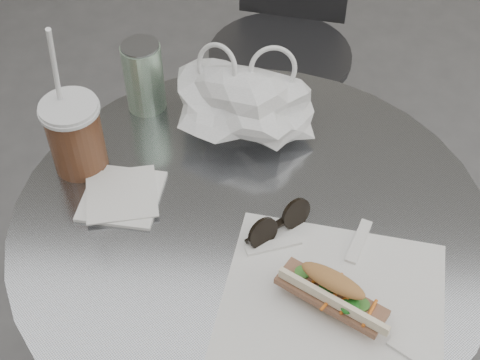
# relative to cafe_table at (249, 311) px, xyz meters

# --- Properties ---
(cafe_table) EXTENTS (0.76, 0.76, 0.74)m
(cafe_table) POSITION_rel_cafe_table_xyz_m (0.00, 0.00, 0.00)
(cafe_table) COLOR slate
(cafe_table) RESTS_ON ground
(chair_far) EXTENTS (0.39, 0.41, 0.73)m
(chair_far) POSITION_rel_cafe_table_xyz_m (0.04, 0.85, -0.14)
(chair_far) COLOR #313133
(chair_far) RESTS_ON ground
(sandwich_paper) EXTENTS (0.35, 0.33, 0.00)m
(sandwich_paper) POSITION_rel_cafe_table_xyz_m (0.12, -0.16, 0.28)
(sandwich_paper) COLOR white
(sandwich_paper) RESTS_ON cafe_table
(banh_mi) EXTENTS (0.20, 0.17, 0.07)m
(banh_mi) POSITION_rel_cafe_table_xyz_m (0.12, -0.15, 0.31)
(banh_mi) COLOR #AD8041
(banh_mi) RESTS_ON sandwich_paper
(iced_coffee) EXTENTS (0.10, 0.10, 0.28)m
(iced_coffee) POSITION_rel_cafe_table_xyz_m (-0.29, 0.10, 0.34)
(iced_coffee) COLOR brown
(iced_coffee) RESTS_ON cafe_table
(sunglasses) EXTENTS (0.10, 0.09, 0.05)m
(sunglasses) POSITION_rel_cafe_table_xyz_m (0.04, -0.03, 0.29)
(sunglasses) COLOR black
(sunglasses) RESTS_ON cafe_table
(plastic_bag) EXTENTS (0.26, 0.22, 0.12)m
(plastic_bag) POSITION_rel_cafe_table_xyz_m (-0.03, 0.21, 0.33)
(plastic_bag) COLOR white
(plastic_bag) RESTS_ON cafe_table
(napkin_stack) EXTENTS (0.14, 0.14, 0.01)m
(napkin_stack) POSITION_rel_cafe_table_xyz_m (-0.21, 0.03, 0.28)
(napkin_stack) COLOR white
(napkin_stack) RESTS_ON cafe_table
(drink_can) EXTENTS (0.07, 0.07, 0.13)m
(drink_can) POSITION_rel_cafe_table_xyz_m (-0.21, 0.26, 0.34)
(drink_can) COLOR #55915F
(drink_can) RESTS_ON cafe_table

